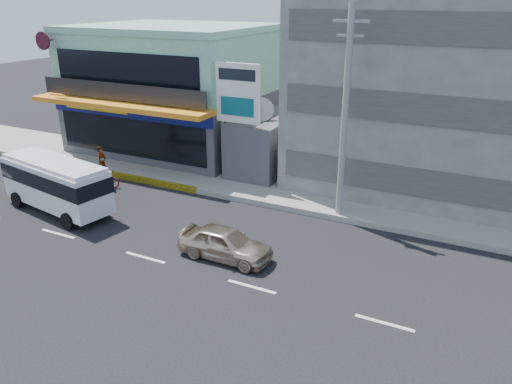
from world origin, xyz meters
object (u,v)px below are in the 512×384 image
shop_building (175,92)px  minibus (56,181)px  billboard (238,100)px  satellite_dish (261,119)px  concrete_building (462,60)px  sedan (225,243)px  utility_pole_near (345,115)px  motorcycle_rider (103,174)px

shop_building → minibus: bearing=-84.8°
billboard → minibus: (-6.41, -7.24, -3.33)m
satellite_dish → minibus: 11.55m
shop_building → concrete_building: 18.28m
minibus → sedan: minibus is taller
satellite_dish → minibus: (-6.91, -9.04, -1.97)m
sedan → billboard: bearing=25.1°
concrete_building → utility_pole_near: bearing=-117.8°
concrete_building → billboard: 12.17m
satellite_dish → minibus: bearing=-127.4°
utility_pole_near → minibus: (-12.91, -5.44, -3.55)m
shop_building → minibus: (1.09, -11.99, -2.40)m
shop_building → satellite_dish: bearing=-20.2°
billboard → utility_pole_near: utility_pole_near is taller
billboard → motorcycle_rider: size_ratio=2.86×
billboard → utility_pole_near: (6.50, -1.80, 0.22)m
sedan → shop_building: bearing=42.1°
minibus → motorcycle_rider: 3.73m
concrete_building → sedan: (-7.00, -13.50, -6.31)m
satellite_dish → motorcycle_rider: (-7.28, -5.42, -2.78)m
satellite_dish → utility_pole_near: bearing=-31.0°
billboard → minibus: billboard is taller
minibus → utility_pole_near: bearing=22.9°
sedan → minibus: bearing=88.0°
billboard → sedan: bearing=-65.6°
concrete_building → motorcycle_rider: concrete_building is taller
satellite_dish → minibus: satellite_dish is taller
satellite_dish → sedan: satellite_dish is taller
motorcycle_rider → concrete_building: bearing=28.6°
utility_pole_near → sedan: 7.98m
minibus → motorcycle_rider: (-0.37, 3.63, -0.81)m
utility_pole_near → billboard: bearing=164.5°
utility_pole_near → motorcycle_rider: (-13.28, -1.82, -4.35)m
concrete_building → sedan: concrete_building is taller
shop_building → sedan: shop_building is taller
satellite_dish → billboard: billboard is taller
concrete_building → sedan: 16.47m
sedan → motorcycle_rider: motorcycle_rider is taller
satellite_dish → sedan: size_ratio=0.37×
billboard → utility_pole_near: bearing=-15.5°
utility_pole_near → sedan: bearing=-117.0°
concrete_building → motorcycle_rider: bearing=-151.4°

